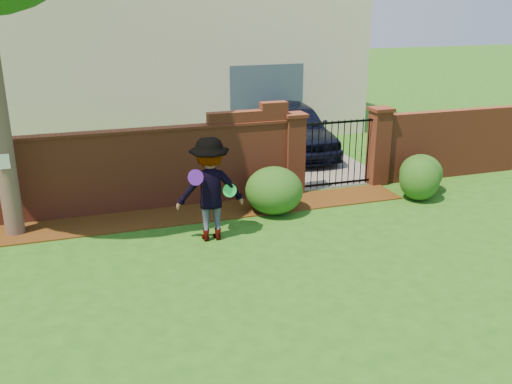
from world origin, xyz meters
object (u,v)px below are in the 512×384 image
object	(u,v)px
car	(295,130)
frisbee_green	(230,190)
man	(210,190)
frisbee_purple	(196,177)

from	to	relation	value
car	frisbee_green	world-z (taller)	car
man	frisbee_purple	distance (m)	0.52
frisbee_purple	frisbee_green	world-z (taller)	frisbee_purple
car	frisbee_purple	world-z (taller)	car
man	frisbee_purple	size ratio (longest dim) A/B	6.84
car	frisbee_purple	distance (m)	6.80
man	frisbee_purple	world-z (taller)	man
car	man	xyz separation A→B (m)	(-3.78, -5.16, 0.23)
car	frisbee_green	distance (m)	6.33
frisbee_green	car	bearing A→B (deg)	56.92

